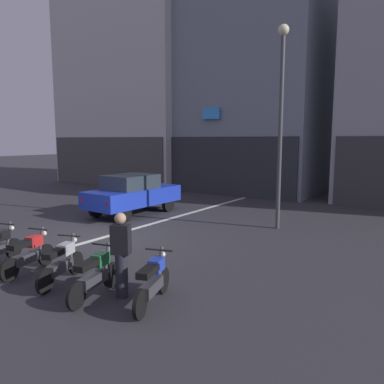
% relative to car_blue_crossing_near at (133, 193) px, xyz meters
% --- Properties ---
extents(ground_plane, '(120.00, 120.00, 0.00)m').
position_rel_car_blue_crossing_near_xyz_m(ground_plane, '(1.77, -3.43, -0.89)').
color(ground_plane, '#333338').
extents(lane_centre_line, '(0.20, 18.00, 0.01)m').
position_rel_car_blue_crossing_near_xyz_m(lane_centre_line, '(1.77, 2.57, -0.88)').
color(lane_centre_line, silver).
rests_on(lane_centre_line, ground).
extents(building_corner_left, '(10.23, 9.43, 17.33)m').
position_rel_car_blue_crossing_near_xyz_m(building_corner_left, '(-8.20, 10.79, 7.77)').
color(building_corner_left, silver).
rests_on(building_corner_left, ground).
extents(building_mid_block, '(9.11, 8.32, 17.07)m').
position_rel_car_blue_crossing_near_xyz_m(building_mid_block, '(0.18, 10.79, 7.64)').
color(building_mid_block, gray).
rests_on(building_mid_block, ground).
extents(car_blue_crossing_near, '(1.83, 4.13, 1.64)m').
position_rel_car_blue_crossing_near_xyz_m(car_blue_crossing_near, '(0.00, 0.00, 0.00)').
color(car_blue_crossing_near, black).
rests_on(car_blue_crossing_near, ground).
extents(street_lamp, '(0.36, 0.36, 6.73)m').
position_rel_car_blue_crossing_near_xyz_m(street_lamp, '(5.82, 1.01, 3.21)').
color(street_lamp, '#47474C').
rests_on(street_lamp, ground).
extents(motorcycle_red_row_left_mid, '(0.61, 1.63, 0.98)m').
position_rel_car_blue_crossing_near_xyz_m(motorcycle_red_row_left_mid, '(2.75, -6.38, -0.43)').
color(motorcycle_red_row_left_mid, black).
rests_on(motorcycle_red_row_left_mid, ground).
extents(motorcycle_silver_row_centre, '(0.71, 1.59, 0.98)m').
position_rel_car_blue_crossing_near_xyz_m(motorcycle_silver_row_centre, '(3.90, -6.35, -0.43)').
color(motorcycle_silver_row_centre, black).
rests_on(motorcycle_silver_row_centre, ground).
extents(motorcycle_green_row_right_mid, '(0.59, 1.64, 0.98)m').
position_rel_car_blue_crossing_near_xyz_m(motorcycle_green_row_right_mid, '(5.05, -6.44, -0.43)').
color(motorcycle_green_row_right_mid, black).
rests_on(motorcycle_green_row_right_mid, ground).
extents(motorcycle_blue_row_rightmost, '(0.68, 1.61, 0.98)m').
position_rel_car_blue_crossing_near_xyz_m(motorcycle_blue_row_rightmost, '(6.20, -6.08, -0.43)').
color(motorcycle_blue_row_rightmost, black).
rests_on(motorcycle_blue_row_rightmost, ground).
extents(person_by_motorcycles, '(0.42, 0.34, 1.67)m').
position_rel_car_blue_crossing_near_xyz_m(person_by_motorcycles, '(5.47, -6.14, -0.03)').
color(person_by_motorcycles, '#23232D').
rests_on(person_by_motorcycles, ground).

